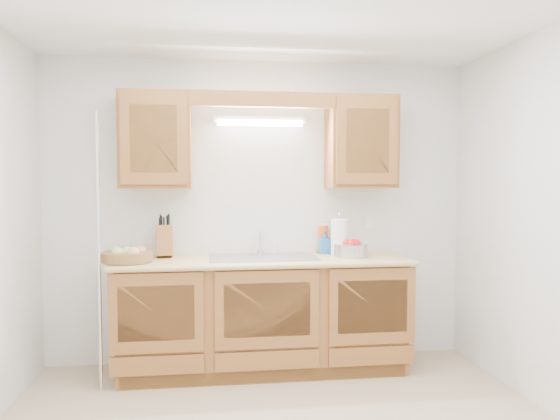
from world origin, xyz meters
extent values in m
plane|color=white|center=(0.00, 0.00, 2.50)|extent=(3.50, 3.50, 0.00)
cube|color=silver|center=(0.00, 1.50, 1.25)|extent=(3.50, 0.02, 2.50)
cube|color=silver|center=(0.00, -1.50, 1.25)|extent=(3.50, 0.02, 2.50)
cube|color=brown|center=(0.00, 1.20, 0.44)|extent=(2.20, 0.60, 0.86)
cube|color=#E9BB7A|center=(0.00, 1.19, 0.88)|extent=(2.30, 0.63, 0.04)
cube|color=brown|center=(-0.83, 1.33, 1.83)|extent=(0.55, 0.33, 0.75)
cube|color=brown|center=(0.83, 1.33, 1.83)|extent=(0.55, 0.33, 0.75)
cube|color=brown|center=(0.00, 1.19, 2.14)|extent=(2.20, 0.05, 0.12)
cylinder|color=white|center=(0.00, 1.40, 1.98)|extent=(0.70, 0.05, 0.05)
cube|color=white|center=(0.00, 1.43, 2.01)|extent=(0.76, 0.06, 0.05)
cube|color=#9E9EA3|center=(0.00, 1.21, 0.90)|extent=(0.84, 0.46, 0.01)
cube|color=#9E9EA3|center=(-0.21, 1.21, 0.82)|extent=(0.39, 0.40, 0.16)
cube|color=#9E9EA3|center=(0.21, 1.21, 0.82)|extent=(0.39, 0.40, 0.16)
cylinder|color=silver|center=(0.00, 1.41, 0.92)|extent=(0.06, 0.06, 0.04)
cylinder|color=silver|center=(0.00, 1.41, 1.00)|extent=(0.02, 0.02, 0.16)
cylinder|color=silver|center=(0.00, 1.35, 1.09)|extent=(0.02, 0.12, 0.02)
cylinder|color=white|center=(0.12, 1.41, 0.96)|extent=(0.03, 0.03, 0.12)
cylinder|color=silver|center=(-1.20, 0.94, 1.00)|extent=(0.03, 0.03, 2.00)
cube|color=white|center=(0.95, 1.49, 1.15)|extent=(0.08, 0.01, 0.12)
cylinder|color=olive|center=(-1.03, 1.11, 0.94)|extent=(0.46, 0.46, 0.07)
sphere|color=#D8C67F|center=(-1.09, 1.06, 0.98)|extent=(0.09, 0.09, 0.09)
sphere|color=#D8C67F|center=(-0.98, 1.05, 0.98)|extent=(0.09, 0.09, 0.09)
sphere|color=tan|center=(-0.94, 1.15, 0.97)|extent=(0.09, 0.09, 0.09)
sphere|color=red|center=(-1.05, 1.17, 0.97)|extent=(0.08, 0.08, 0.08)
sphere|color=#72A53F|center=(-1.13, 1.14, 0.97)|extent=(0.08, 0.08, 0.08)
sphere|color=#D8C67F|center=(-1.03, 1.09, 0.98)|extent=(0.09, 0.09, 0.09)
sphere|color=red|center=(-1.00, 1.20, 0.97)|extent=(0.08, 0.08, 0.08)
cube|color=brown|center=(-0.77, 1.36, 1.02)|extent=(0.14, 0.21, 0.27)
cylinder|color=black|center=(-0.81, 1.34, 1.17)|extent=(0.02, 0.04, 0.10)
cylinder|color=black|center=(-0.77, 1.34, 1.17)|extent=(0.02, 0.04, 0.10)
cylinder|color=black|center=(-0.74, 1.34, 1.17)|extent=(0.02, 0.04, 0.10)
cylinder|color=black|center=(-0.80, 1.38, 1.18)|extent=(0.02, 0.04, 0.10)
cylinder|color=black|center=(-0.75, 1.38, 1.18)|extent=(0.02, 0.04, 0.10)
cylinder|color=black|center=(-0.81, 1.42, 1.19)|extent=(0.02, 0.04, 0.10)
cylinder|color=black|center=(-0.74, 1.42, 1.19)|extent=(0.02, 0.04, 0.10)
cylinder|color=#F8540D|center=(0.54, 1.44, 1.02)|extent=(0.09, 0.09, 0.23)
cylinder|color=white|center=(0.54, 1.44, 1.14)|extent=(0.08, 0.08, 0.01)
imported|color=blue|center=(0.54, 1.39, 1.00)|extent=(0.09, 0.09, 0.20)
cube|color=#CC333F|center=(0.54, 1.44, 0.90)|extent=(0.12, 0.08, 0.01)
cube|color=green|center=(0.54, 1.44, 0.91)|extent=(0.12, 0.08, 0.02)
cylinder|color=silver|center=(0.63, 1.25, 0.91)|extent=(0.17, 0.17, 0.01)
cylinder|color=silver|center=(0.63, 1.25, 1.07)|extent=(0.02, 0.02, 0.34)
cylinder|color=white|center=(0.63, 1.25, 1.05)|extent=(0.14, 0.14, 0.29)
sphere|color=silver|center=(0.63, 1.25, 1.24)|extent=(0.02, 0.02, 0.02)
cylinder|color=silver|center=(0.71, 1.17, 0.95)|extent=(0.34, 0.34, 0.10)
sphere|color=red|center=(0.67, 1.17, 1.00)|extent=(0.07, 0.07, 0.07)
sphere|color=red|center=(0.74, 1.19, 1.00)|extent=(0.07, 0.07, 0.07)
sphere|color=red|center=(0.71, 1.14, 1.00)|extent=(0.07, 0.07, 0.07)
sphere|color=red|center=(0.75, 1.15, 1.00)|extent=(0.07, 0.07, 0.07)
camera|label=1|loc=(-0.44, -3.06, 1.50)|focal=35.00mm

